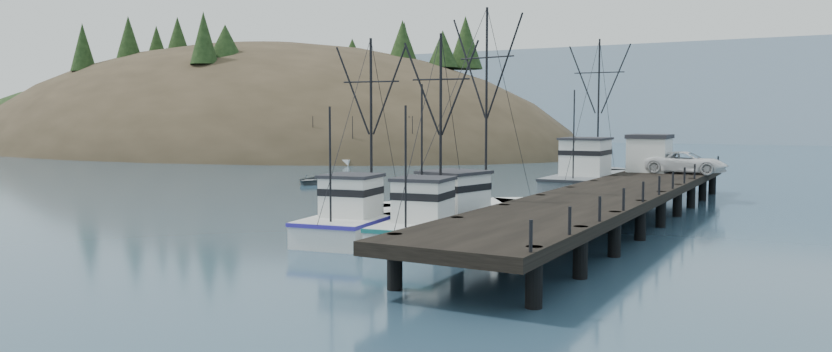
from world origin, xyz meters
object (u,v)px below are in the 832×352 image
at_px(trawler_near, 434,226).
at_px(work_vessel, 592,182).
at_px(trawler_mid, 364,221).
at_px(pickup_truck, 686,162).
at_px(trawler_far, 473,215).
at_px(pier_shed, 649,153).
at_px(motorboat, 313,184).
at_px(pier, 614,195).

height_order(trawler_near, work_vessel, work_vessel).
relative_size(trawler_mid, pickup_truck, 1.85).
bearing_deg(trawler_mid, work_vessel, 78.09).
relative_size(trawler_far, pickup_truck, 2.17).
bearing_deg(trawler_mid, pier_shed, 71.08).
xyz_separation_m(trawler_mid, motorboat, (-20.63, 22.78, -0.82)).
relative_size(pier, motorboat, 9.00).
bearing_deg(pier_shed, motorboat, -174.47).
xyz_separation_m(work_vessel, pickup_truck, (6.50, 1.44, 1.56)).
xyz_separation_m(trawler_near, trawler_far, (-0.07, 4.68, 0.00)).
bearing_deg(trawler_near, motorboat, 137.37).
xyz_separation_m(trawler_mid, pickup_truck, (11.51, 25.18, 1.98)).
height_order(trawler_mid, work_vessel, work_vessel).
height_order(work_vessel, motorboat, work_vessel).
height_order(work_vessel, pier_shed, work_vessel).
relative_size(trawler_near, trawler_far, 0.85).
xyz_separation_m(trawler_far, motorboat, (-24.54, 17.97, -0.82)).
height_order(trawler_mid, pier_shed, trawler_mid).
distance_m(trawler_near, trawler_far, 4.68).
xyz_separation_m(pier, trawler_far, (-6.10, -5.93, -0.87)).
distance_m(trawler_far, pickup_truck, 21.82).
height_order(pier, trawler_mid, trawler_mid).
height_order(pier, pickup_truck, pickup_truck).
bearing_deg(trawler_far, pickup_truck, 69.54).
height_order(trawler_near, trawler_far, trawler_far).
bearing_deg(motorboat, work_vessel, -11.84).
bearing_deg(trawler_far, trawler_near, -89.17).
distance_m(trawler_near, work_vessel, 23.62).
relative_size(trawler_near, pier_shed, 3.30).
distance_m(trawler_far, pier_shed, 21.53).
relative_size(trawler_mid, trawler_far, 0.85).
relative_size(trawler_near, motorboat, 2.16).
bearing_deg(trawler_mid, trawler_far, 50.91).
distance_m(trawler_mid, work_vessel, 24.26).
height_order(trawler_far, motorboat, trawler_far).
height_order(trawler_near, motorboat, trawler_near).
xyz_separation_m(trawler_mid, pier_shed, (8.78, 25.63, 2.60)).
distance_m(pier_shed, motorboat, 29.74).
xyz_separation_m(pier, trawler_mid, (-10.01, -10.74, -0.87)).
xyz_separation_m(trawler_near, trawler_mid, (-3.98, -0.14, -0.00)).
bearing_deg(pier, trawler_mid, -132.97).
distance_m(trawler_near, pier_shed, 26.07).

